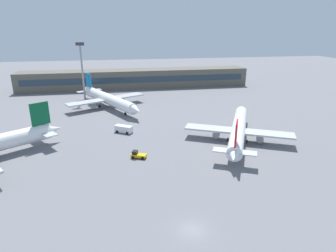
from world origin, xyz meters
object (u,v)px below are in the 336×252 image
(service_van_white, at_px, (124,129))
(floodlight_tower_west, at_px, (82,68))
(airplane_far, at_px, (108,99))
(airplane_mid, at_px, (239,129))
(baggage_tug_yellow, at_px, (138,155))

(service_van_white, bearing_deg, floodlight_tower_west, 109.40)
(airplane_far, distance_m, service_van_white, 29.05)
(service_van_white, height_order, floodlight_tower_west, floodlight_tower_west)
(airplane_far, distance_m, floodlight_tower_west, 18.80)
(airplane_mid, height_order, baggage_tug_yellow, airplane_mid)
(airplane_far, relative_size, service_van_white, 7.49)
(service_van_white, bearing_deg, baggage_tug_yellow, -81.83)
(floodlight_tower_west, bearing_deg, airplane_mid, -49.08)
(airplane_mid, distance_m, floodlight_tower_west, 69.62)
(airplane_mid, distance_m, airplane_far, 53.15)
(baggage_tug_yellow, bearing_deg, airplane_mid, 13.81)
(service_van_white, distance_m, floodlight_tower_west, 45.11)
(airplane_mid, bearing_deg, service_van_white, 160.06)
(airplane_mid, distance_m, baggage_tug_yellow, 29.03)
(service_van_white, relative_size, floodlight_tower_west, 0.23)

